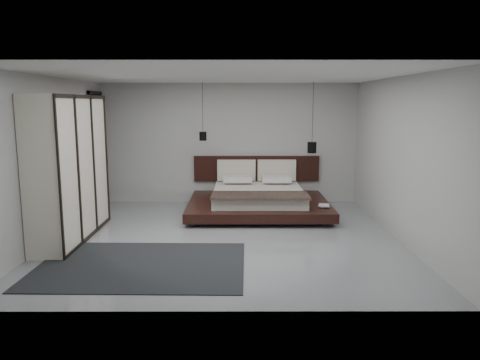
{
  "coord_description": "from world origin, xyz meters",
  "views": [
    {
      "loc": [
        0.23,
        -8.02,
        2.36
      ],
      "look_at": [
        0.25,
        1.2,
        0.82
      ],
      "focal_mm": 35.0,
      "sensor_mm": 36.0,
      "label": 1
    }
  ],
  "objects_px": {
    "bed": "(258,199)",
    "pendant_left": "(203,136)",
    "rug": "(142,265)",
    "wardrobe": "(69,168)",
    "lattice_screen": "(98,150)",
    "pendant_right": "(312,147)"
  },
  "relations": [
    {
      "from": "lattice_screen",
      "to": "bed",
      "type": "xyz_separation_m",
      "value": [
        3.59,
        -0.55,
        -1.0
      ]
    },
    {
      "from": "pendant_left",
      "to": "bed",
      "type": "bearing_deg",
      "value": -21.67
    },
    {
      "from": "pendant_right",
      "to": "rug",
      "type": "bearing_deg",
      "value": -128.45
    },
    {
      "from": "wardrobe",
      "to": "rug",
      "type": "height_order",
      "value": "wardrobe"
    },
    {
      "from": "pendant_right",
      "to": "wardrobe",
      "type": "height_order",
      "value": "pendant_right"
    },
    {
      "from": "bed",
      "to": "pendant_right",
      "type": "xyz_separation_m",
      "value": [
        1.22,
        0.48,
        1.07
      ]
    },
    {
      "from": "bed",
      "to": "pendant_left",
      "type": "relative_size",
      "value": 2.31
    },
    {
      "from": "pendant_right",
      "to": "rug",
      "type": "distance_m",
      "value": 5.1
    },
    {
      "from": "lattice_screen",
      "to": "rug",
      "type": "relative_size",
      "value": 0.87
    },
    {
      "from": "wardrobe",
      "to": "rug",
      "type": "distance_m",
      "value": 2.42
    },
    {
      "from": "lattice_screen",
      "to": "wardrobe",
      "type": "height_order",
      "value": "lattice_screen"
    },
    {
      "from": "lattice_screen",
      "to": "rug",
      "type": "bearing_deg",
      "value": -65.94
    },
    {
      "from": "pendant_left",
      "to": "wardrobe",
      "type": "distance_m",
      "value": 3.24
    },
    {
      "from": "lattice_screen",
      "to": "pendant_left",
      "type": "xyz_separation_m",
      "value": [
        2.38,
        -0.07,
        0.32
      ]
    },
    {
      "from": "lattice_screen",
      "to": "wardrobe",
      "type": "bearing_deg",
      "value": -84.2
    },
    {
      "from": "rug",
      "to": "wardrobe",
      "type": "bearing_deg",
      "value": 136.1
    },
    {
      "from": "bed",
      "to": "pendant_left",
      "type": "bearing_deg",
      "value": 158.33
    },
    {
      "from": "lattice_screen",
      "to": "rug",
      "type": "xyz_separation_m",
      "value": [
        1.75,
        -3.92,
        -1.29
      ]
    },
    {
      "from": "bed",
      "to": "rug",
      "type": "distance_m",
      "value": 3.85
    },
    {
      "from": "pendant_left",
      "to": "pendant_right",
      "type": "height_order",
      "value": "same"
    },
    {
      "from": "pendant_left",
      "to": "pendant_right",
      "type": "distance_m",
      "value": 2.44
    },
    {
      "from": "wardrobe",
      "to": "rug",
      "type": "xyz_separation_m",
      "value": [
        1.5,
        -1.44,
        -1.24
      ]
    }
  ]
}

